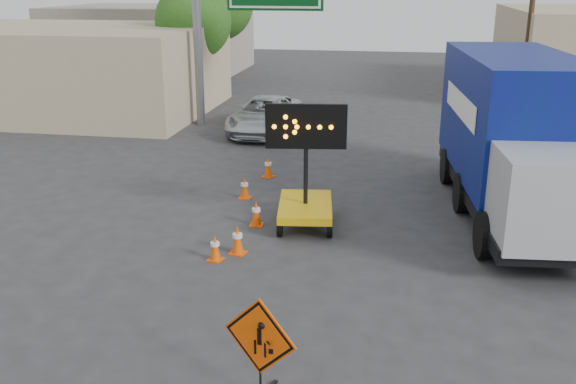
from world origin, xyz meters
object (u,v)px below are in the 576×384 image
(arrow_board, at_px, (305,199))
(box_truck, at_px, (516,145))
(pickup_truck, at_px, (265,115))
(construction_sign, at_px, (260,346))

(arrow_board, bearing_deg, box_truck, 11.53)
(arrow_board, distance_m, pickup_truck, 10.85)
(construction_sign, height_order, pickup_truck, construction_sign)
(construction_sign, xyz_separation_m, arrow_board, (-0.44, 7.33, -0.18))
(arrow_board, xyz_separation_m, box_truck, (5.37, 1.87, 1.22))
(box_truck, bearing_deg, arrow_board, -166.05)
(construction_sign, xyz_separation_m, box_truck, (4.92, 9.20, 1.03))
(pickup_truck, distance_m, box_truck, 12.18)
(box_truck, bearing_deg, pickup_truck, 130.41)
(construction_sign, bearing_deg, box_truck, 82.59)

